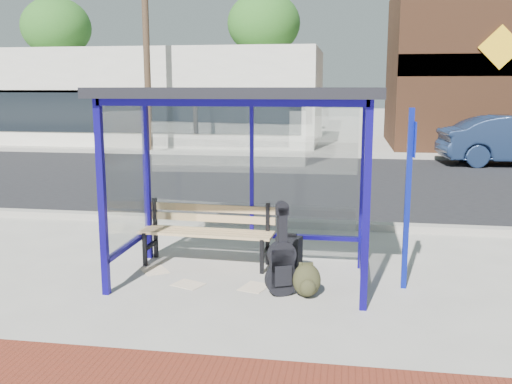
% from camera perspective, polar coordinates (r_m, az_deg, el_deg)
% --- Properties ---
extents(ground, '(120.00, 120.00, 0.00)m').
position_cam_1_polar(ground, '(7.36, -1.40, -8.78)').
color(ground, '#B2ADA0').
rests_on(ground, ground).
extents(brick_paver_strip, '(60.00, 1.00, 0.01)m').
position_cam_1_polar(brick_paver_strip, '(5.04, -7.13, -18.34)').
color(brick_paver_strip, maroon).
rests_on(brick_paver_strip, ground).
extents(curb_near, '(60.00, 0.25, 0.12)m').
position_cam_1_polar(curb_near, '(10.09, 1.63, -3.09)').
color(curb_near, gray).
rests_on(curb_near, ground).
extents(street_asphalt, '(60.00, 10.00, 0.00)m').
position_cam_1_polar(street_asphalt, '(15.08, 4.20, 1.19)').
color(street_asphalt, black).
rests_on(street_asphalt, ground).
extents(curb_far, '(60.00, 0.25, 0.12)m').
position_cam_1_polar(curb_far, '(20.11, 5.50, 3.67)').
color(curb_far, gray).
rests_on(curb_far, ground).
extents(far_sidewalk, '(60.00, 4.00, 0.01)m').
position_cam_1_polar(far_sidewalk, '(22.00, 5.82, 4.10)').
color(far_sidewalk, '#B2ADA0').
rests_on(far_sidewalk, ground).
extents(bus_shelter, '(3.30, 1.80, 2.42)m').
position_cam_1_polar(bus_shelter, '(7.03, -1.37, 7.57)').
color(bus_shelter, navy).
rests_on(bus_shelter, ground).
extents(storefront_white, '(18.00, 6.04, 4.00)m').
position_cam_1_polar(storefront_white, '(26.86, -13.48, 9.28)').
color(storefront_white, silver).
rests_on(storefront_white, ground).
extents(tree_left, '(3.60, 3.60, 7.03)m').
position_cam_1_polar(tree_left, '(32.77, -19.34, 15.20)').
color(tree_left, '#4C3826').
rests_on(tree_left, ground).
extents(tree_mid, '(3.60, 3.60, 7.03)m').
position_cam_1_polar(tree_mid, '(29.30, 0.79, 16.40)').
color(tree_mid, '#4C3826').
rests_on(tree_mid, ground).
extents(utility_pole_west, '(1.60, 0.24, 8.00)m').
position_cam_1_polar(utility_pole_west, '(21.57, -10.92, 14.76)').
color(utility_pole_west, '#4C3826').
rests_on(utility_pole_west, ground).
extents(bench, '(1.87, 0.54, 0.87)m').
position_cam_1_polar(bench, '(7.90, -4.87, -3.72)').
color(bench, black).
rests_on(bench, ground).
extents(guitar_bag, '(0.40, 0.26, 1.07)m').
position_cam_1_polar(guitar_bag, '(6.72, 2.59, -7.16)').
color(guitar_bag, black).
rests_on(guitar_bag, ground).
extents(suitcase, '(0.35, 0.27, 0.55)m').
position_cam_1_polar(suitcase, '(7.54, 3.31, -6.29)').
color(suitcase, black).
rests_on(suitcase, ground).
extents(backpack, '(0.37, 0.35, 0.40)m').
position_cam_1_polar(backpack, '(6.77, 5.11, -8.86)').
color(backpack, '#2A2A17').
rests_on(backpack, ground).
extents(sign_post, '(0.08, 0.27, 2.19)m').
position_cam_1_polar(sign_post, '(7.01, 15.02, 0.28)').
color(sign_post, '#0E1C9B').
rests_on(sign_post, ground).
extents(newspaper_a, '(0.48, 0.50, 0.01)m').
position_cam_1_polar(newspaper_a, '(7.83, -10.10, -7.73)').
color(newspaper_a, white).
rests_on(newspaper_a, ground).
extents(newspaper_b, '(0.44, 0.40, 0.01)m').
position_cam_1_polar(newspaper_b, '(7.24, -6.78, -9.17)').
color(newspaper_b, white).
rests_on(newspaper_b, ground).
extents(newspaper_c, '(0.39, 0.44, 0.01)m').
position_cam_1_polar(newspaper_c, '(7.10, -0.16, -9.50)').
color(newspaper_c, white).
rests_on(newspaper_c, ground).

